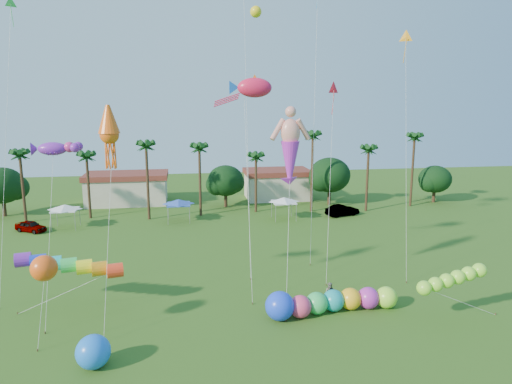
{
  "coord_description": "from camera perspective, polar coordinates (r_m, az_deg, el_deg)",
  "views": [
    {
      "loc": [
        -5.27,
        -22.59,
        15.39
      ],
      "look_at": [
        0.0,
        10.0,
        9.0
      ],
      "focal_mm": 32.0,
      "sensor_mm": 36.0,
      "label": 1
    }
  ],
  "objects": [
    {
      "name": "fish_kite",
      "position": [
        39.36,
        -0.16,
        12.91
      ],
      "size": [
        4.45,
        6.81,
        17.66
      ],
      "color": "#EF1A46",
      "rests_on": "ground"
    },
    {
      "name": "delta_kite_red",
      "position": [
        42.36,
        9.66,
        12.34
      ],
      "size": [
        2.38,
        5.05,
        17.4
      ],
      "color": "#FB1B2C",
      "rests_on": "ground"
    },
    {
      "name": "spectator_b",
      "position": [
        36.73,
        9.24,
        -12.45
      ],
      "size": [
        1.09,
        1.09,
        1.78
      ],
      "primitive_type": "imported",
      "rotation": [
        0.0,
        0.0,
        -0.8
      ],
      "color": "gray",
      "rests_on": "ground"
    },
    {
      "name": "ground",
      "position": [
        27.84,
        3.56,
        -22.63
      ],
      "size": [
        160.0,
        160.0,
        0.0
      ],
      "primitive_type": "plane",
      "color": "#285116",
      "rests_on": "ground"
    },
    {
      "name": "blue_ball",
      "position": [
        30.07,
        -19.69,
        -18.29
      ],
      "size": [
        2.04,
        2.04,
        2.04
      ],
      "primitive_type": "sphere",
      "color": "#1B71F4",
      "rests_on": "ground"
    },
    {
      "name": "orange_ball_kite",
      "position": [
        31.97,
        -24.97,
        -8.63
      ],
      "size": [
        2.07,
        2.07,
        6.07
      ],
      "color": "#FF5614",
      "rests_on": "ground"
    },
    {
      "name": "tent_row",
      "position": [
        60.27,
        -9.68,
        -1.31
      ],
      "size": [
        31.0,
        4.0,
        0.6
      ],
      "color": "white",
      "rests_on": "ground"
    },
    {
      "name": "delta_kite_yellow",
      "position": [
        43.72,
        18.23,
        17.48
      ],
      "size": [
        1.24,
        4.34,
        21.73
      ],
      "color": "orange",
      "rests_on": "ground"
    },
    {
      "name": "tree_line",
      "position": [
        68.09,
        -1.61,
        1.56
      ],
      "size": [
        69.46,
        8.91,
        11.0
      ],
      "color": "#3A2819",
      "rests_on": "ground"
    },
    {
      "name": "caterpillar_inflatable",
      "position": [
        35.31,
        8.89,
        -13.43
      ],
      "size": [
        10.48,
        2.84,
        2.13
      ],
      "rotation": [
        0.0,
        0.0,
        0.09
      ],
      "color": "#E43C6D",
      "rests_on": "ground"
    },
    {
      "name": "lobster_kite",
      "position": [
        35.36,
        -24.09,
        4.95
      ],
      "size": [
        3.78,
        4.82,
        12.96
      ],
      "color": "purple",
      "rests_on": "ground"
    },
    {
      "name": "delta_kite_green",
      "position": [
        41.38,
        -28.35,
        19.07
      ],
      "size": [
        2.2,
        4.28,
        23.39
      ],
      "color": "green",
      "rests_on": "ground"
    },
    {
      "name": "green_worm",
      "position": [
        34.59,
        20.28,
        -11.2
      ],
      "size": [
        9.09,
        2.09,
        3.37
      ],
      "color": "#96F636",
      "rests_on": "ground"
    },
    {
      "name": "car_a",
      "position": [
        62.28,
        -26.33,
        -3.86
      ],
      "size": [
        4.29,
        3.46,
        1.37
      ],
      "primitive_type": "imported",
      "rotation": [
        0.0,
        0.0,
        1.03
      ],
      "color": "#4C4C54",
      "rests_on": "ground"
    },
    {
      "name": "merman_kite",
      "position": [
        35.71,
        4.29,
        5.09
      ],
      "size": [
        2.95,
        6.17,
        14.7
      ],
      "color": "#F19589",
      "rests_on": "ground"
    },
    {
      "name": "rainbow_tube",
      "position": [
        36.57,
        -20.35,
        -9.36
      ],
      "size": [
        9.3,
        1.45,
        3.67
      ],
      "color": "#FB3B1B",
      "rests_on": "ground"
    },
    {
      "name": "car_b",
      "position": [
        64.8,
        10.74,
        -2.26
      ],
      "size": [
        5.06,
        2.98,
        1.58
      ],
      "primitive_type": "imported",
      "rotation": [
        0.0,
        0.0,
        1.86
      ],
      "color": "#4C4C54",
      "rests_on": "ground"
    },
    {
      "name": "squid_kite",
      "position": [
        33.0,
        -17.86,
        6.84
      ],
      "size": [
        1.53,
        4.63,
        15.43
      ],
      "color": "#FF5F14",
      "rests_on": "ground"
    },
    {
      "name": "buildings_row",
      "position": [
        73.85,
        -7.34,
        0.42
      ],
      "size": [
        35.0,
        7.0,
        4.0
      ],
      "color": "beige",
      "rests_on": "ground"
    }
  ]
}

